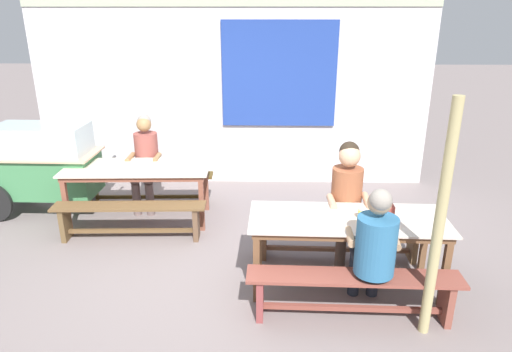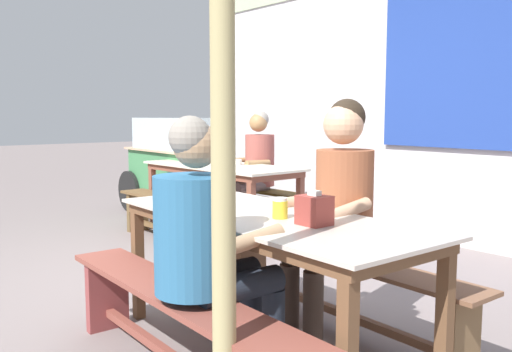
{
  "view_description": "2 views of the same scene",
  "coord_description": "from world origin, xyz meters",
  "views": [
    {
      "loc": [
        0.54,
        -4.22,
        2.6
      ],
      "look_at": [
        0.42,
        0.53,
        0.87
      ],
      "focal_mm": 31.76,
      "sensor_mm": 36.0,
      "label": 1
    },
    {
      "loc": [
        3.44,
        -2.07,
        1.26
      ],
      "look_at": [
        0.27,
        0.53,
        0.79
      ],
      "focal_mm": 38.21,
      "sensor_mm": 36.0,
      "label": 2
    }
  ],
  "objects": [
    {
      "name": "person_right_near_table",
      "position": [
        1.39,
        0.2,
        0.77
      ],
      "size": [
        0.44,
        0.56,
        1.35
      ],
      "color": "#45362E",
      "rests_on": "ground_plane"
    },
    {
      "name": "tissue_box",
      "position": [
        1.67,
        -0.27,
        0.82
      ],
      "size": [
        0.14,
        0.12,
        0.16
      ],
      "color": "#94372F",
      "rests_on": "dining_table_near"
    },
    {
      "name": "bench_near_front",
      "position": [
        1.31,
        -0.8,
        0.31
      ],
      "size": [
        1.89,
        0.33,
        0.44
      ],
      "color": "brown",
      "rests_on": "ground_plane"
    },
    {
      "name": "ground_plane",
      "position": [
        0.0,
        0.0,
        0.0
      ],
      "size": [
        40.0,
        40.0,
        0.0
      ],
      "primitive_type": "plane",
      "color": "slate"
    },
    {
      "name": "dining_table_far",
      "position": [
        -1.11,
        1.19,
        0.67
      ],
      "size": [
        1.86,
        0.82,
        0.74
      ],
      "color": "beige",
      "rests_on": "ground_plane"
    },
    {
      "name": "bench_far_back",
      "position": [
        -1.13,
        1.73,
        0.3
      ],
      "size": [
        1.83,
        0.34,
        0.44
      ],
      "color": "#4C3A17",
      "rests_on": "ground_plane"
    },
    {
      "name": "food_cart",
      "position": [
        -2.43,
        1.44,
        0.7
      ],
      "size": [
        1.73,
        0.76,
        1.22
      ],
      "color": "#40814E",
      "rests_on": "ground_plane"
    },
    {
      "name": "bench_far_front",
      "position": [
        -1.09,
        0.66,
        0.3
      ],
      "size": [
        1.82,
        0.35,
        0.44
      ],
      "color": "brown",
      "rests_on": "ground_plane"
    },
    {
      "name": "condiment_jar",
      "position": [
        1.45,
        -0.28,
        0.79
      ],
      "size": [
        0.08,
        0.08,
        0.1
      ],
      "color": "yellow",
      "rests_on": "dining_table_near"
    },
    {
      "name": "soup_bowl",
      "position": [
        -1.0,
        1.29,
        0.77
      ],
      "size": [
        0.15,
        0.15,
        0.05
      ],
      "primitive_type": "cylinder",
      "color": "silver",
      "rests_on": "dining_table_far"
    },
    {
      "name": "person_center_facing",
      "position": [
        -1.12,
        1.65,
        0.72
      ],
      "size": [
        0.43,
        0.58,
        1.3
      ],
      "color": "#6D5956",
      "rests_on": "ground_plane"
    },
    {
      "name": "dining_table_near",
      "position": [
        1.32,
        -0.27,
        0.67
      ],
      "size": [
        1.91,
        0.79,
        0.74
      ],
      "color": "beige",
      "rests_on": "ground_plane"
    },
    {
      "name": "bench_near_back",
      "position": [
        1.34,
        0.26,
        0.29
      ],
      "size": [
        1.89,
        0.32,
        0.44
      ],
      "color": "brown",
      "rests_on": "ground_plane"
    },
    {
      "name": "person_near_front",
      "position": [
        1.47,
        -0.73,
        0.71
      ],
      "size": [
        0.47,
        0.61,
        1.26
      ],
      "color": "#1D232E",
      "rests_on": "ground_plane"
    },
    {
      "name": "backdrop_wall",
      "position": [
        0.03,
        2.72,
        1.5
      ],
      "size": [
        6.02,
        0.23,
        2.87
      ],
      "color": "silver",
      "rests_on": "ground_plane"
    },
    {
      "name": "wooden_support_post",
      "position": [
        1.91,
        -0.96,
        1.02
      ],
      "size": [
        0.09,
        0.09,
        2.04
      ],
      "primitive_type": "cylinder",
      "color": "tan",
      "rests_on": "ground_plane"
    }
  ]
}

